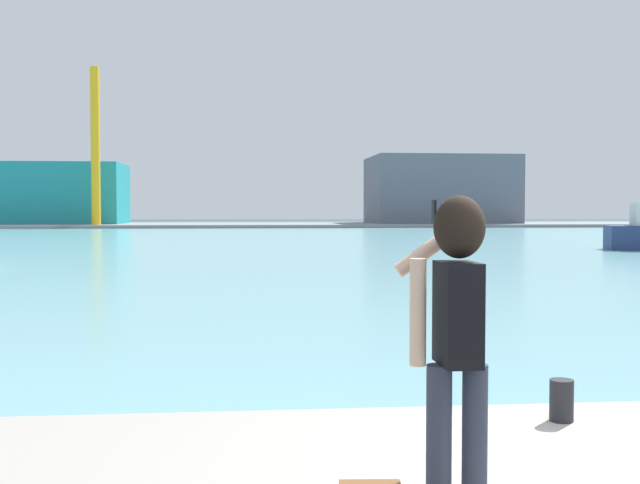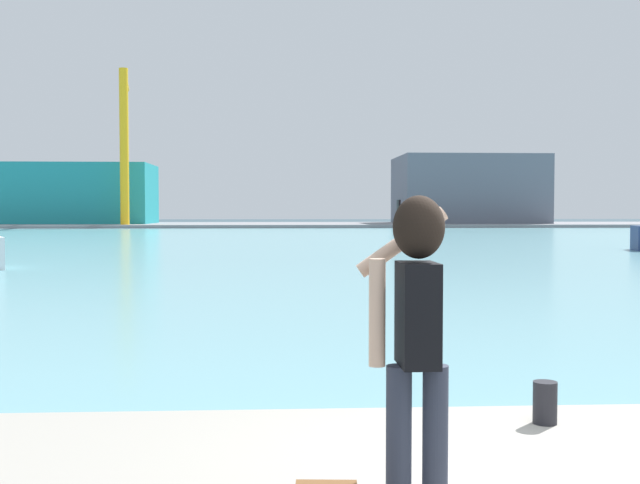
% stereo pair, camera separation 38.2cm
% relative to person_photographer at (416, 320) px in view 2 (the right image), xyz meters
% --- Properties ---
extents(ground_plane, '(220.00, 220.00, 0.00)m').
position_rel_person_photographer_xyz_m(ground_plane, '(1.14, 50.28, -1.53)').
color(ground_plane, '#334751').
extents(harbor_water, '(140.00, 100.00, 0.02)m').
position_rel_person_photographer_xyz_m(harbor_water, '(1.14, 52.28, -1.52)').
color(harbor_water, '#6BA8B2').
rests_on(harbor_water, ground_plane).
extents(far_shore_dock, '(140.00, 20.00, 0.38)m').
position_rel_person_photographer_xyz_m(far_shore_dock, '(1.14, 92.28, -1.34)').
color(far_shore_dock, gray).
rests_on(far_shore_dock, ground_plane).
extents(person_photographer, '(0.52, 0.55, 1.74)m').
position_rel_person_photographer_xyz_m(person_photographer, '(0.00, 0.00, 0.00)').
color(person_photographer, '#2D3342').
rests_on(person_photographer, quay_promenade).
extents(harbor_bollard, '(0.19, 0.19, 0.33)m').
position_rel_person_photographer_xyz_m(harbor_bollard, '(1.33, 1.73, -0.90)').
color(harbor_bollard, black).
rests_on(harbor_bollard, quay_promenade).
extents(warehouse_left, '(17.91, 10.65, 7.27)m').
position_rel_person_photographer_xyz_m(warehouse_left, '(-25.04, 92.93, 2.48)').
color(warehouse_left, teal).
rests_on(warehouse_left, far_shore_dock).
extents(warehouse_right, '(17.75, 13.27, 8.45)m').
position_rel_person_photographer_xyz_m(warehouse_right, '(23.62, 93.88, 3.07)').
color(warehouse_right, slate).
rests_on(warehouse_right, far_shore_dock).
extents(port_crane, '(2.49, 10.98, 17.58)m').
position_rel_person_photographer_xyz_m(port_crane, '(-18.07, 86.00, 9.45)').
color(port_crane, yellow).
rests_on(port_crane, far_shore_dock).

